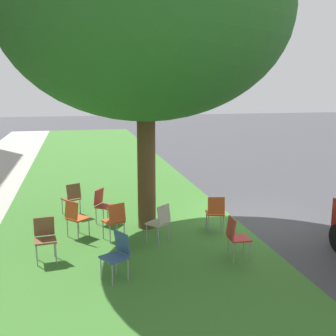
{
  "coord_description": "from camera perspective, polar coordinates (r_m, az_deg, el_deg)",
  "views": [
    {
      "loc": [
        -9.87,
        4.23,
        3.46
      ],
      "look_at": [
        0.98,
        1.83,
        1.27
      ],
      "focal_mm": 44.87,
      "sensor_mm": 36.0,
      "label": 1
    }
  ],
  "objects": [
    {
      "name": "ground",
      "position": [
        11.29,
        10.28,
        -6.92
      ],
      "size": [
        80.0,
        80.0,
        0.0
      ],
      "primitive_type": "plane",
      "color": "#424247"
    },
    {
      "name": "grass_verge",
      "position": [
        10.51,
        -6.21,
        -8.15
      ],
      "size": [
        48.0,
        6.0,
        0.01
      ],
      "primitive_type": "cube",
      "color": "#3D752D",
      "rests_on": "ground"
    },
    {
      "name": "street_tree",
      "position": [
        10.12,
        -3.16,
        20.32
      ],
      "size": [
        6.65,
        6.65,
        7.55
      ],
      "color": "brown",
      "rests_on": "ground"
    },
    {
      "name": "chair_0",
      "position": [
        8.84,
        -16.39,
        -8.8
      ],
      "size": [
        0.47,
        0.47,
        0.88
      ],
      "color": "brown",
      "rests_on": "ground"
    },
    {
      "name": "chair_1",
      "position": [
        8.63,
        9.21,
        -8.96
      ],
      "size": [
        0.43,
        0.44,
        0.88
      ],
      "color": "#B7332D",
      "rests_on": "ground"
    },
    {
      "name": "chair_2",
      "position": [
        9.94,
        -12.48,
        -6.37
      ],
      "size": [
        0.59,
        0.59,
        0.88
      ],
      "color": "#C64C1E",
      "rests_on": "ground"
    },
    {
      "name": "chair_3",
      "position": [
        7.74,
        -6.89,
        -11.31
      ],
      "size": [
        0.57,
        0.57,
        0.88
      ],
      "color": "#335184",
      "rests_on": "ground"
    },
    {
      "name": "chair_4",
      "position": [
        10.87,
        -8.87,
        -4.72
      ],
      "size": [
        0.57,
        0.58,
        0.88
      ],
      "color": "#B7332D",
      "rests_on": "ground"
    },
    {
      "name": "chair_5",
      "position": [
        9.59,
        -7.23,
        -6.83
      ],
      "size": [
        0.55,
        0.54,
        0.88
      ],
      "color": "#C64C1E",
      "rests_on": "ground"
    },
    {
      "name": "chair_6",
      "position": [
        9.4,
        -1.08,
        -7.13
      ],
      "size": [
        0.59,
        0.59,
        0.88
      ],
      "color": "#ADA393",
      "rests_on": "ground"
    },
    {
      "name": "chair_7",
      "position": [
        10.15,
        6.47,
        -5.8
      ],
      "size": [
        0.49,
        0.48,
        0.88
      ],
      "color": "#C64C1E",
      "rests_on": "ground"
    },
    {
      "name": "chair_8",
      "position": [
        11.66,
        -12.91,
        -3.78
      ],
      "size": [
        0.57,
        0.56,
        0.88
      ],
      "color": "brown",
      "rests_on": "ground"
    }
  ]
}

